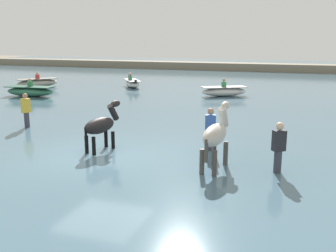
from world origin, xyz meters
name	(u,v)px	position (x,y,z in m)	size (l,w,h in m)	color
ground_plane	(102,162)	(0.00, 0.00, 0.00)	(120.00, 120.00, 0.00)	#756B56
water_surface	(190,105)	(0.00, 10.00, 0.14)	(90.00, 90.00, 0.29)	#476675
horse_lead_black	(101,127)	(-0.13, 0.25, 1.05)	(0.72, 1.63, 1.77)	black
horse_trailing_pinto	(216,136)	(3.58, -0.30, 1.18)	(0.62, 1.84, 1.99)	beige
boat_mid_outer	(224,91)	(1.27, 13.04, 0.58)	(2.91, 2.20, 1.05)	silver
boat_distant_east	(30,91)	(-9.78, 9.17, 0.59)	(3.09, 1.30, 1.08)	#337556
boat_far_inshore	(132,83)	(-5.77, 15.28, 0.56)	(2.14, 2.54, 1.00)	silver
boat_near_port	(37,83)	(-12.24, 13.15, 0.59)	(2.58, 2.85, 1.08)	#B2AD9E
person_wading_close	(26,113)	(-4.47, 2.18, 0.87)	(0.33, 0.38, 1.63)	#383842
person_onlooker_left	(210,132)	(3.07, 1.32, 0.87)	(0.36, 0.28, 1.63)	#383842
person_wading_mid	(278,151)	(5.20, -0.12, 0.87)	(0.38, 0.34, 1.63)	#383842
far_shoreline	(247,68)	(0.00, 32.72, 0.54)	(80.00, 2.40, 1.07)	gray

